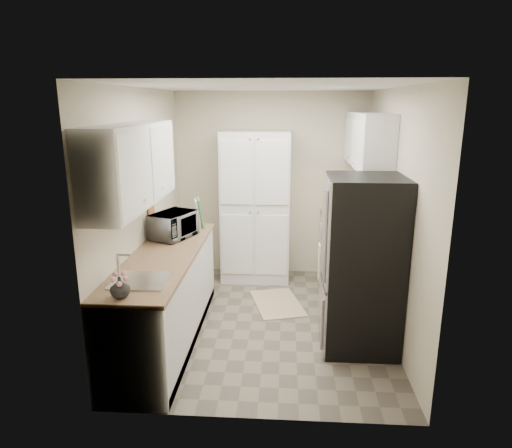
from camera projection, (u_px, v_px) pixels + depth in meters
The scene contains 16 objects.
ground at pixel (266, 322), 5.05m from camera, with size 3.20×3.20×0.00m, color #665B4C.
room_shell at pixel (265, 176), 4.62m from camera, with size 2.64×3.24×2.52m.
pantry_cabinet at pixel (256, 207), 6.07m from camera, with size 0.90×0.55×2.00m, color silver.
base_cabinet_left at pixel (166, 299), 4.58m from camera, with size 0.60×2.30×0.88m, color silver.
countertop_left at pixel (164, 256), 4.46m from camera, with size 0.63×2.33×0.04m, color #846647.
base_cabinet_right at pixel (345, 252), 6.02m from camera, with size 0.60×0.80×0.88m, color silver.
countertop_right at pixel (347, 218), 5.90m from camera, with size 0.63×0.83×0.04m, color #846647.
electric_range at pixel (352, 271), 5.24m from camera, with size 0.71×0.78×1.13m.
refrigerator at pixel (362, 264), 4.37m from camera, with size 0.70×0.72×1.70m, color #B7B7BC.
microwave at pixel (173, 225), 4.96m from camera, with size 0.50×0.34×0.28m, color silver.
wine_bottle at pixel (177, 220), 5.17m from camera, with size 0.07×0.07×0.27m, color black.
flower_vase at pixel (120, 287), 3.44m from camera, with size 0.15×0.15×0.16m, color silver.
cutting_board at pixel (201, 212), 5.41m from camera, with size 0.02×0.27×0.34m, color #418E49.
toaster_oven at pixel (354, 207), 5.98m from camera, with size 0.27×0.34×0.20m, color #B0AEB3.
fruit_basket at pixel (353, 196), 5.96m from camera, with size 0.25×0.25×0.10m, color #FFA600, non-canonical shape.
kitchen_mat at pixel (277, 303), 5.50m from camera, with size 0.52×0.83×0.01m, color tan.
Camera 1 is at (0.19, -4.59, 2.35)m, focal length 32.00 mm.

